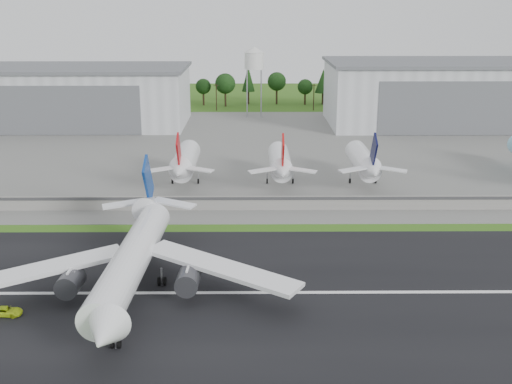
{
  "coord_description": "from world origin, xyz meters",
  "views": [
    {
      "loc": [
        -6.19,
        -89.34,
        47.55
      ],
      "look_at": [
        -5.25,
        40.0,
        9.0
      ],
      "focal_mm": 45.0,
      "sensor_mm": 36.0,
      "label": 1
    }
  ],
  "objects_px": {
    "ground_vehicle": "(6,311)",
    "parked_jet_red_b": "(280,163)",
    "main_airliner": "(132,268)",
    "parked_jet_red_a": "(184,162)",
    "parked_jet_navy": "(365,162)"
  },
  "relations": [
    {
      "from": "ground_vehicle",
      "to": "parked_jet_red_b",
      "type": "bearing_deg",
      "value": -27.71
    },
    {
      "from": "main_airliner",
      "to": "parked_jet_red_a",
      "type": "xyz_separation_m",
      "value": [
        2.08,
        67.03,
        1.53
      ]
    },
    {
      "from": "parked_jet_red_a",
      "to": "ground_vehicle",
      "type": "bearing_deg",
      "value": -105.53
    },
    {
      "from": "main_airliner",
      "to": "ground_vehicle",
      "type": "relative_size",
      "value": 11.73
    },
    {
      "from": "ground_vehicle",
      "to": "parked_jet_red_b",
      "type": "xyz_separation_m",
      "value": [
        46.37,
        74.45,
        5.37
      ]
    },
    {
      "from": "main_airliner",
      "to": "ground_vehicle",
      "type": "height_order",
      "value": "main_airliner"
    },
    {
      "from": "parked_jet_red_b",
      "to": "parked_jet_navy",
      "type": "xyz_separation_m",
      "value": [
        22.49,
        0.02,
        0.13
      ]
    },
    {
      "from": "ground_vehicle",
      "to": "parked_jet_red_a",
      "type": "xyz_separation_m",
      "value": [
        20.7,
        74.48,
        5.62
      ]
    },
    {
      "from": "parked_jet_red_b",
      "to": "ground_vehicle",
      "type": "bearing_deg",
      "value": -121.92
    },
    {
      "from": "parked_jet_navy",
      "to": "parked_jet_red_b",
      "type": "bearing_deg",
      "value": -179.95
    },
    {
      "from": "main_airliner",
      "to": "ground_vehicle",
      "type": "distance_m",
      "value": 20.47
    },
    {
      "from": "main_airliner",
      "to": "parked_jet_red_b",
      "type": "distance_m",
      "value": 72.53
    },
    {
      "from": "parked_jet_red_a",
      "to": "parked_jet_navy",
      "type": "distance_m",
      "value": 48.16
    },
    {
      "from": "parked_jet_red_a",
      "to": "parked_jet_red_b",
      "type": "distance_m",
      "value": 25.67
    },
    {
      "from": "ground_vehicle",
      "to": "parked_jet_red_a",
      "type": "bearing_deg",
      "value": -11.32
    }
  ]
}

